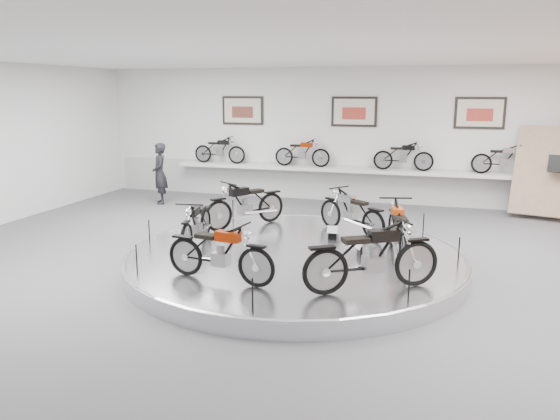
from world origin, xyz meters
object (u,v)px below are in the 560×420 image
(bike_b, at_px, (351,212))
(bike_e, at_px, (220,252))
(shelf, at_px, (351,170))
(bike_d, at_px, (196,223))
(display_platform, at_px, (295,260))
(bike_c, at_px, (245,204))
(visitor, at_px, (160,174))
(bike_f, at_px, (372,256))
(bike_a, at_px, (398,230))

(bike_b, height_order, bike_e, bike_e)
(shelf, bearing_deg, bike_e, -95.15)
(bike_b, distance_m, bike_d, 3.30)
(display_platform, xyz_separation_m, bike_e, (-0.75, -1.88, 0.64))
(bike_b, height_order, bike_c, bike_c)
(bike_c, relative_size, visitor, 0.99)
(bike_f, bearing_deg, visitor, 106.69)
(bike_c, xyz_separation_m, bike_e, (0.85, -3.52, -0.04))
(shelf, xyz_separation_m, bike_b, (0.78, -4.71, -0.22))
(bike_a, distance_m, bike_f, 1.86)
(bike_e, bearing_deg, display_platform, 77.22)
(display_platform, height_order, visitor, visitor)
(bike_d, bearing_deg, display_platform, 85.46)
(display_platform, relative_size, bike_f, 3.40)
(shelf, xyz_separation_m, bike_d, (-1.98, -6.52, -0.23))
(bike_d, bearing_deg, bike_f, 59.49)
(bike_e, bearing_deg, bike_f, 15.28)
(bike_a, bearing_deg, bike_b, 23.74)
(bike_b, xyz_separation_m, bike_d, (-2.76, -1.81, -0.02))
(bike_f, distance_m, visitor, 9.48)
(bike_c, xyz_separation_m, bike_d, (-0.38, -1.76, -0.06))
(bike_b, distance_m, bike_e, 3.89)
(bike_d, relative_size, bike_f, 0.84)
(bike_c, height_order, bike_d, bike_c)
(shelf, relative_size, bike_c, 6.13)
(bike_a, distance_m, bike_c, 3.75)
(shelf, distance_m, visitor, 5.68)
(bike_b, relative_size, bike_e, 0.99)
(bike_a, relative_size, bike_d, 1.12)
(bike_b, bearing_deg, bike_f, 141.48)
(bike_d, height_order, bike_f, bike_f)
(bike_a, bearing_deg, shelf, 3.79)
(bike_e, bearing_deg, bike_b, 75.69)
(bike_a, distance_m, bike_e, 3.37)
(bike_e, distance_m, visitor, 8.09)
(bike_a, bearing_deg, bike_c, 54.83)
(bike_a, height_order, bike_f, bike_f)
(display_platform, distance_m, bike_f, 2.41)
(visitor, bearing_deg, bike_d, 1.82)
(bike_f, height_order, visitor, visitor)
(bike_d, bearing_deg, visitor, -152.65)
(bike_b, xyz_separation_m, bike_f, (0.86, -3.30, 0.07))
(bike_a, xyz_separation_m, bike_d, (-3.85, -0.35, -0.06))
(bike_a, bearing_deg, bike_d, 82.10)
(display_platform, xyz_separation_m, bike_d, (-1.98, -0.12, 0.62))
(shelf, xyz_separation_m, bike_f, (1.64, -8.01, -0.15))
(display_platform, relative_size, bike_d, 4.03)
(shelf, relative_size, visitor, 6.09)
(shelf, bearing_deg, bike_f, -78.45)
(visitor, bearing_deg, bike_b, 30.39)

